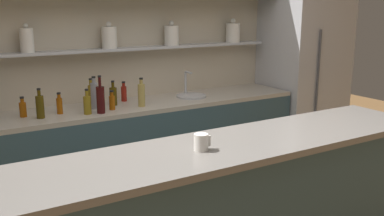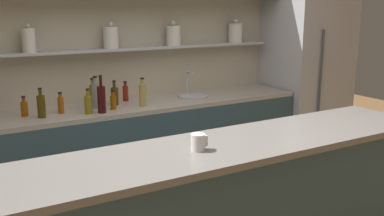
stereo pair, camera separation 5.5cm
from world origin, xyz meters
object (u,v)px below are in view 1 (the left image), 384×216
object	(u,v)px
bottle_sauce_3	(59,105)
bottle_sauce_4	(112,102)
bottle_oil_6	(40,106)
sink_fixture	(191,94)
bottle_oil_9	(113,96)
bottle_sauce_8	(23,109)
coffee_mug	(201,142)
bottle_spirit_0	(94,95)
bottle_wine_2	(101,99)
bottle_oil_10	(91,95)
refrigerator	(302,82)
bottle_spirit_1	(141,94)
bottle_sauce_7	(124,93)
bottle_oil_5	(87,104)

from	to	relation	value
bottle_sauce_3	bottle_sauce_4	xyz separation A→B (m)	(0.43, -0.09, -0.01)
bottle_oil_6	sink_fixture	bearing A→B (deg)	4.18
bottle_oil_9	bottle_sauce_4	bearing A→B (deg)	-114.20
bottle_sauce_8	coffee_mug	bearing A→B (deg)	-69.23
bottle_spirit_0	bottle_oil_6	size ratio (longest dim) A/B	1.17
bottle_oil_6	bottle_sauce_8	world-z (taller)	bottle_oil_6
bottle_spirit_0	bottle_wine_2	bearing A→B (deg)	-92.38
bottle_oil_6	bottle_sauce_8	size ratio (longest dim) A/B	1.46
sink_fixture	bottle_oil_10	bearing A→B (deg)	175.18
bottle_sauce_4	refrigerator	bearing A→B (deg)	1.78
sink_fixture	bottle_oil_6	xyz separation A→B (m)	(-1.47, -0.11, 0.07)
sink_fixture	bottle_oil_9	world-z (taller)	sink_fixture
bottle_oil_10	refrigerator	bearing A→B (deg)	-3.06
bottle_oil_6	bottle_wine_2	bearing A→B (deg)	-10.26
refrigerator	bottle_sauce_8	size ratio (longest dim) A/B	11.30
bottle_spirit_1	bottle_sauce_8	bearing A→B (deg)	171.67
bottle_sauce_8	bottle_oil_10	distance (m)	0.60
refrigerator	bottle_sauce_8	bearing A→B (deg)	178.93
bottle_spirit_0	bottle_oil_9	distance (m)	0.20
bottle_sauce_8	coffee_mug	distance (m)	1.82
bottle_sauce_3	bottle_wine_2	bearing A→B (deg)	-27.32
refrigerator	bottle_wine_2	distance (m)	2.48
refrigerator	bottle_sauce_4	distance (m)	2.35
bottle_sauce_7	bottle_sauce_4	bearing A→B (deg)	-128.85
sink_fixture	bottle_oil_5	xyz separation A→B (m)	(-1.10, -0.17, 0.06)
bottle_spirit_0	bottle_sauce_4	world-z (taller)	bottle_spirit_0
refrigerator	bottle_spirit_1	size ratio (longest dim) A/B	7.30
bottle_wine_2	bottle_oil_6	size ratio (longest dim) A/B	1.31
bottle_spirit_1	bottle_sauce_8	xyz separation A→B (m)	(-0.99, 0.14, -0.04)
bottle_spirit_1	bottle_sauce_3	xyz separation A→B (m)	(-0.70, 0.10, -0.03)
sink_fixture	bottle_sauce_8	xyz separation A→B (m)	(-1.58, 0.01, 0.04)
bottle_sauce_8	bottle_spirit_0	bearing A→B (deg)	-1.99
bottle_sauce_8	refrigerator	bearing A→B (deg)	-1.07
bottle_spirit_1	coffee_mug	world-z (taller)	bottle_spirit_1
refrigerator	bottle_sauce_8	distance (m)	3.06
bottle_wine_2	bottle_oil_10	world-z (taller)	bottle_wine_2
bottle_sauce_4	bottle_sauce_7	xyz separation A→B (m)	(0.22, 0.27, 0.01)
refrigerator	sink_fixture	distance (m)	1.48
bottle_spirit_1	bottle_spirit_0	bearing A→B (deg)	162.49
sink_fixture	bottle_oil_10	xyz separation A→B (m)	(-0.98, 0.08, 0.08)
bottle_spirit_0	bottle_sauce_3	world-z (taller)	bottle_spirit_0
refrigerator	bottle_sauce_8	xyz separation A→B (m)	(-3.06, 0.06, 0.04)
bottle_spirit_0	coffee_mug	bearing A→B (deg)	-88.29
bottle_sauce_7	bottle_oil_9	xyz separation A→B (m)	(-0.15, -0.11, 0.01)
sink_fixture	bottle_oil_5	distance (m)	1.12
bottle_spirit_1	bottle_wine_2	bearing A→B (deg)	-171.92
bottle_sauce_8	sink_fixture	bearing A→B (deg)	-0.29
bottle_oil_10	coffee_mug	bearing A→B (deg)	-88.44
bottle_oil_5	bottle_oil_6	size ratio (longest dim) A/B	0.88
bottle_sauce_3	bottle_sauce_4	distance (m)	0.44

